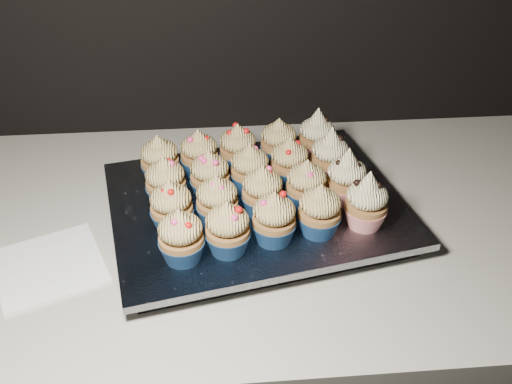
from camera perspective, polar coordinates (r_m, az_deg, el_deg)
worktop at (r=0.97m, az=10.24°, el=-2.69°), size 2.44×0.64×0.04m
napkin at (r=0.88m, az=-19.95°, el=-6.97°), size 0.19×0.19×0.00m
baking_tray at (r=0.91m, az=0.00°, el=-2.00°), size 0.47×0.39×0.02m
foil_lining at (r=0.90m, az=0.00°, el=-1.14°), size 0.51×0.43×0.01m
cupcake_0 at (r=0.78m, az=-7.51°, el=-4.49°), size 0.06×0.06×0.08m
cupcake_1 at (r=0.78m, az=-2.86°, el=-3.72°), size 0.06×0.06×0.08m
cupcake_2 at (r=0.80m, az=1.82°, el=-2.70°), size 0.06×0.06×0.08m
cupcake_3 at (r=0.82m, az=6.38°, el=-1.92°), size 0.06×0.06×0.08m
cupcake_4 at (r=0.84m, az=11.00°, el=-1.05°), size 0.06×0.06×0.10m
cupcake_5 at (r=0.83m, az=-8.45°, el=-1.48°), size 0.06×0.06×0.08m
cupcake_6 at (r=0.84m, az=-3.90°, el=-0.94°), size 0.06×0.06×0.08m
cupcake_7 at (r=0.85m, az=0.64°, el=0.02°), size 0.06×0.06×0.08m
cupcake_8 at (r=0.87m, az=5.04°, el=0.66°), size 0.06×0.06×0.08m
cupcake_9 at (r=0.89m, az=9.03°, el=1.35°), size 0.06×0.06×0.10m
cupcake_10 at (r=0.89m, az=-9.02°, el=0.95°), size 0.06×0.06×0.08m
cupcake_11 at (r=0.89m, az=-4.64°, el=1.61°), size 0.06×0.06×0.08m
cupcake_12 at (r=0.91m, az=-0.61°, el=2.29°), size 0.06×0.06×0.08m
cupcake_13 at (r=0.92m, az=3.37°, el=2.98°), size 0.06×0.06×0.08m
cupcake_14 at (r=0.94m, az=7.41°, el=3.57°), size 0.06×0.06×0.10m
cupcake_15 at (r=0.94m, az=-9.60°, el=3.17°), size 0.06×0.06×0.08m
cupcake_16 at (r=0.95m, az=-5.69°, el=3.78°), size 0.06×0.06×0.08m
cupcake_17 at (r=0.96m, az=-1.80°, el=4.37°), size 0.06×0.06×0.08m
cupcake_18 at (r=0.98m, az=2.28°, el=4.97°), size 0.06×0.06×0.08m
cupcake_19 at (r=1.00m, az=6.10°, el=5.59°), size 0.06×0.06×0.10m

